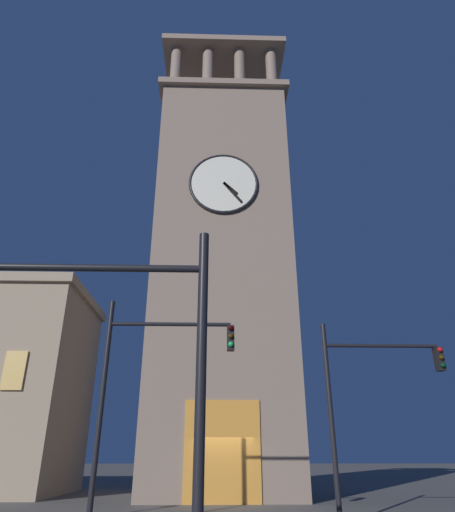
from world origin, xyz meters
The scene contains 5 objects.
ground_plane centered at (0.00, 0.00, 0.00)m, with size 200.00×200.00×0.00m, color #56544F.
clocktower centered at (0.06, -3.90, 11.67)m, with size 7.85×8.67×28.33m.
traffic_signal_near centered at (1.90, 13.61, 3.42)m, with size 3.78×0.41×5.23m.
traffic_signal_mid centered at (-4.39, 6.06, 3.74)m, with size 3.89×0.41×5.77m.
traffic_signal_far centered at (2.45, 6.95, 4.01)m, with size 3.89×0.41×6.21m.
Camera 1 is at (0.43, 20.36, 1.80)m, focal length 31.24 mm.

